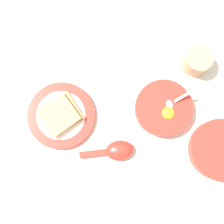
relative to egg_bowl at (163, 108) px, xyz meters
The scene contains 7 objects.
ground_plane 0.06m from the egg_bowl, 122.56° to the left, with size 3.00×3.00×0.00m, color beige.
egg_bowl is the anchor object (origin of this frame).
toast_plate 0.29m from the egg_bowl, 75.35° to the left, with size 0.20×0.20×0.02m.
toast_sandwich 0.29m from the egg_bowl, 75.30° to the left, with size 0.12×0.12×0.02m.
soup_spoon 0.18m from the egg_bowl, 113.29° to the left, with size 0.07×0.16×0.04m.
congee_bowl 0.20m from the egg_bowl, 145.22° to the right, with size 0.17×0.17×0.04m.
drinking_cup 0.17m from the egg_bowl, 54.13° to the right, with size 0.08×0.08×0.07m.
Camera 1 is at (-0.05, 0.14, 0.90)m, focal length 50.00 mm.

